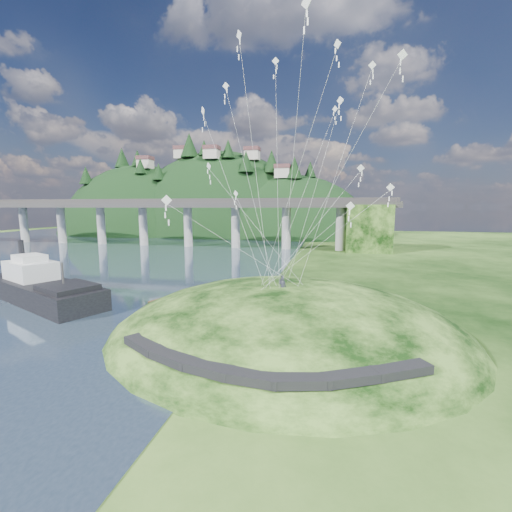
# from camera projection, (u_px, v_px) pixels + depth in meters

# --- Properties ---
(ground) EXTENTS (320.00, 320.00, 0.00)m
(ground) POSITION_uv_depth(u_px,v_px,m) (203.00, 334.00, 33.61)
(ground) COLOR black
(ground) RESTS_ON ground
(grass_hill) EXTENTS (36.00, 32.00, 13.00)m
(grass_hill) POSITION_uv_depth(u_px,v_px,m) (287.00, 347.00, 34.05)
(grass_hill) COLOR black
(grass_hill) RESTS_ON ground
(footpath) EXTENTS (22.29, 5.84, 0.83)m
(footpath) POSITION_uv_depth(u_px,v_px,m) (256.00, 365.00, 22.30)
(footpath) COLOR black
(footpath) RESTS_ON ground
(bridge) EXTENTS (160.00, 11.00, 15.00)m
(bridge) POSITION_uv_depth(u_px,v_px,m) (205.00, 216.00, 105.62)
(bridge) COLOR #2D2B2B
(bridge) RESTS_ON ground
(far_ridge) EXTENTS (153.00, 70.00, 94.50)m
(far_ridge) POSITION_uv_depth(u_px,v_px,m) (211.00, 249.00, 162.06)
(far_ridge) COLOR black
(far_ridge) RESTS_ON ground
(work_barge) EXTENTS (22.91, 14.57, 7.82)m
(work_barge) POSITION_uv_depth(u_px,v_px,m) (41.00, 287.00, 45.00)
(work_barge) COLOR black
(work_barge) RESTS_ON ground
(wooden_dock) EXTENTS (15.85, 8.32, 1.15)m
(wooden_dock) POSITION_uv_depth(u_px,v_px,m) (203.00, 311.00, 39.05)
(wooden_dock) COLOR #392717
(wooden_dock) RESTS_ON ground
(kite_flyers) EXTENTS (1.08, 2.20, 1.86)m
(kite_flyers) POSITION_uv_depth(u_px,v_px,m) (282.00, 276.00, 32.54)
(kite_flyers) COLOR #292A36
(kite_flyers) RESTS_ON ground
(kite_swarm) EXTENTS (19.19, 17.60, 16.57)m
(kite_swarm) POSITION_uv_depth(u_px,v_px,m) (287.00, 125.00, 32.06)
(kite_swarm) COLOR white
(kite_swarm) RESTS_ON ground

